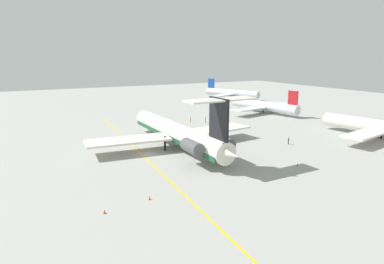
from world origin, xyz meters
The scene contains 12 objects.
ground centered at (0.00, 0.00, 0.00)m, with size 306.73×306.73×0.00m, color #9E9E99.
main_jetliner centered at (-0.76, 7.67, 3.53)m, with size 44.37×39.49×12.94m.
airliner_far_left centered at (-67.10, 68.02, 2.62)m, with size 28.52×28.73×8.90m.
airliner_mid_left centered at (-29.55, 54.41, 2.59)m, with size 29.30×29.18×8.79m.
airliner_mid_right centered at (13.70, 55.57, 2.77)m, with size 31.44×31.25×9.41m.
ground_crew_near_nose centered at (-22.79, 27.25, 1.16)m, with size 0.42×0.29×1.83m.
ground_crew_near_tail centered at (7.97, 31.54, 1.04)m, with size 0.41×0.26×1.64m.
ground_crew_portside centered at (-26.20, 23.87, 1.09)m, with size 0.34×0.32×1.73m.
safety_cone_nose centered at (22.75, -14.27, 0.28)m, with size 0.40×0.40×0.55m, color #EA590F.
safety_cone_wingtip centered at (21.44, -7.58, 0.28)m, with size 0.40×0.40×0.55m, color #EA590F.
safety_cone_tail centered at (20.38, 21.96, 0.28)m, with size 0.40×0.40×0.55m, color #EA590F.
taxiway_centreline centered at (-2.01, -1.04, 0.00)m, with size 87.21×0.36×0.01m, color gold.
Camera 1 is at (63.10, -22.72, 20.03)m, focal length 31.10 mm.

